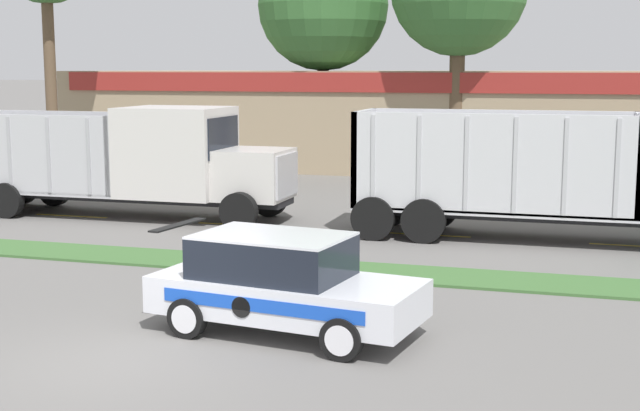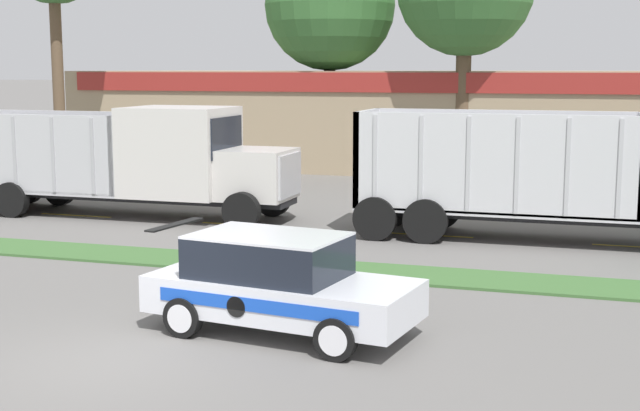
# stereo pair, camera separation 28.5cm
# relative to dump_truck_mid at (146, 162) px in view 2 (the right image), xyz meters

# --- Properties ---
(ground_plane) EXTENTS (600.00, 600.00, 0.00)m
(ground_plane) POSITION_rel_dump_truck_mid_xyz_m (5.97, -12.08, -1.64)
(ground_plane) COLOR slate
(grass_verge) EXTENTS (120.00, 1.68, 0.06)m
(grass_verge) POSITION_rel_dump_truck_mid_xyz_m (5.97, -5.24, -1.61)
(grass_verge) COLOR #3D6633
(grass_verge) RESTS_ON ground_plane
(centre_line_3) EXTENTS (2.40, 0.14, 0.01)m
(centre_line_3) POSITION_rel_dump_truck_mid_xyz_m (-2.20, -0.40, -1.64)
(centre_line_3) COLOR yellow
(centre_line_3) RESTS_ON ground_plane
(centre_line_4) EXTENTS (2.40, 0.14, 0.01)m
(centre_line_4) POSITION_rel_dump_truck_mid_xyz_m (3.20, -0.40, -1.64)
(centre_line_4) COLOR yellow
(centre_line_4) RESTS_ON ground_plane
(centre_line_5) EXTENTS (2.40, 0.14, 0.01)m
(centre_line_5) POSITION_rel_dump_truck_mid_xyz_m (8.60, -0.40, -1.64)
(centre_line_5) COLOR yellow
(centre_line_5) RESTS_ON ground_plane
(dump_truck_mid) EXTENTS (11.50, 2.79, 3.30)m
(dump_truck_mid) POSITION_rel_dump_truck_mid_xyz_m (0.00, 0.00, 0.00)
(dump_truck_mid) COLOR black
(dump_truck_mid) RESTS_ON ground_plane
(rally_car) EXTENTS (4.70, 2.52, 1.71)m
(rally_car) POSITION_rel_dump_truck_mid_xyz_m (7.83, -9.97, -0.78)
(rally_car) COLOR silver
(rally_car) RESTS_ON ground_plane
(store_building_backdrop) EXTENTS (27.62, 12.10, 4.30)m
(store_building_backdrop) POSITION_rel_dump_truck_mid_xyz_m (3.45, 17.73, 0.51)
(store_building_backdrop) COLOR #9E896B
(store_building_backdrop) RESTS_ON ground_plane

